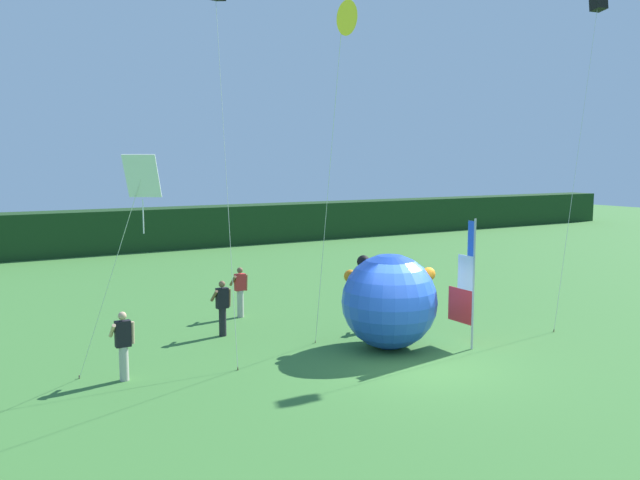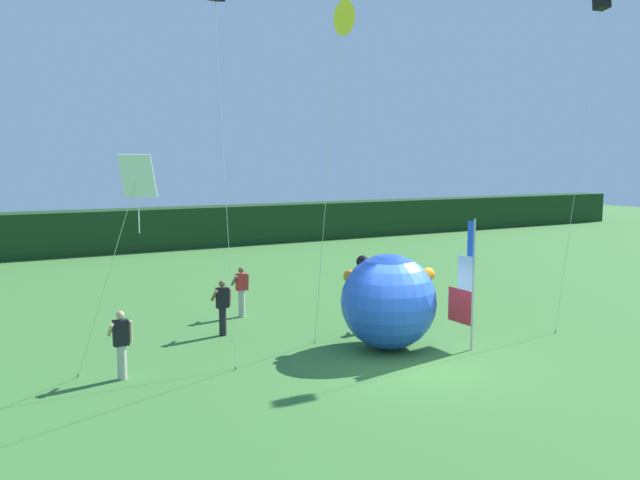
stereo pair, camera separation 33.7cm
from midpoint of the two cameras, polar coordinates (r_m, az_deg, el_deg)
The scene contains 11 objects.
ground_plane at distance 17.32m, azimuth 8.18°, elevation -10.75°, with size 120.00×120.00×0.00m, color #3D7533.
distant_treeline at distance 40.19m, azimuth -15.38°, elevation 0.93°, with size 80.00×2.40×2.48m, color #193819.
banner_flag at distance 18.66m, azimuth 12.27°, elevation -3.96°, with size 0.06×1.03×3.69m.
person_near_banner at distance 16.38m, azimuth -17.57°, elevation -8.75°, with size 0.55×0.48×1.69m.
person_mid_field at distance 19.78m, azimuth -9.11°, elevation -5.83°, with size 0.55×0.48×1.69m.
person_far_left at distance 20.61m, azimuth 5.45°, elevation -5.39°, with size 0.55×0.48×1.61m.
person_far_right at distance 22.05m, azimuth -7.51°, elevation -4.46°, with size 0.55×0.48×1.71m.
inflatable_balloon at distance 18.27m, azimuth 5.61°, elevation -5.39°, with size 2.69×2.69×2.69m.
kite_white_diamond_1 at distance 13.80m, azimuth -16.35°, elevation 4.66°, with size 1.33×3.21×5.39m.
kite_yellow_delta_2 at distance 16.09m, azimuth 1.35°, elevation 18.96°, with size 1.20×2.91×9.05m.
kite_black_box_3 at distance 23.61m, azimuth 22.96°, elevation 18.69°, with size 2.61×1.05×10.69m.
Camera 1 is at (-10.52, -12.76, 5.22)m, focal length 36.21 mm.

